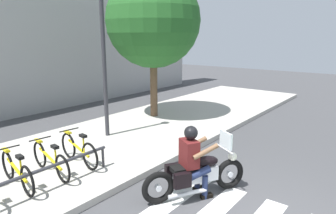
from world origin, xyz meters
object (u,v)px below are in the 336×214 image
rider (193,157)px  bicycle_3 (79,150)px  bike_rack (49,169)px  bicycle_2 (50,160)px  street_lamp (103,44)px  motorcycle (196,174)px  tree_near_rack (153,21)px  bicycle_1 (17,171)px

rider → bicycle_3: (-0.62, 2.75, -0.33)m
bicycle_3 → bike_rack: (-1.07, -0.55, 0.06)m
bicycle_2 → street_lamp: size_ratio=0.35×
bicycle_2 → bicycle_3: bicycle_3 is taller
motorcycle → tree_near_rack: tree_near_rack is taller
motorcycle → street_lamp: bearing=73.9°
motorcycle → tree_near_rack: 6.50m
motorcycle → street_lamp: (1.12, 3.89, 2.39)m
rider → street_lamp: bearing=72.9°
bike_rack → motorcycle: bearing=-51.9°
bike_rack → tree_near_rack: (5.50, 2.05, 3.04)m
bicycle_1 → motorcycle: bearing=-52.9°
rider → bicycle_1: 3.45m
rider → bike_rack: size_ratio=0.52×
bicycle_1 → bicycle_3: size_ratio=1.02×
motorcycle → rider: 0.38m
bicycle_2 → bicycle_3: 0.72m
street_lamp → tree_near_rack: tree_near_rack is taller
motorcycle → bicycle_3: 2.88m
motorcycle → street_lamp: street_lamp is taller
street_lamp → bicycle_1: bearing=-161.3°
bike_rack → tree_near_rack: bearing=20.4°
motorcycle → tree_near_rack: (3.74, 4.29, 3.13)m
bicycle_2 → bicycle_3: bearing=-0.1°
rider → tree_near_rack: tree_near_rack is taller
motorcycle → tree_near_rack: size_ratio=0.37×
bicycle_2 → tree_near_rack: size_ratio=0.32×
rider → bicycle_2: rider is taller
bicycle_1 → tree_near_rack: bearing=14.3°
bicycle_3 → tree_near_rack: size_ratio=0.30×
tree_near_rack → motorcycle: bearing=-131.1°
bicycle_2 → street_lamp: (2.52, 1.09, 2.36)m
bike_rack → bicycle_2: bearing=57.2°
motorcycle → bicycle_1: (-2.11, 2.79, 0.03)m
bicycle_3 → street_lamp: 3.15m
bicycle_2 → tree_near_rack: tree_near_rack is taller
motorcycle → bicycle_2: 3.12m
bike_rack → tree_near_rack: tree_near_rack is taller
motorcycle → bicycle_1: size_ratio=1.20×
bicycle_2 → bike_rack: 0.66m
motorcycle → bicycle_2: size_ratio=1.16×
tree_near_rack → bicycle_2: bearing=-163.8°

